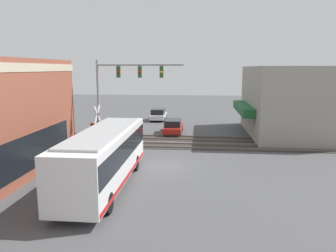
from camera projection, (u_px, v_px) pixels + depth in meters
ground_plane at (162, 166)px, 22.38m from camera, size 120.00×120.00×0.00m
shop_building at (290, 101)px, 32.77m from camera, size 12.66×9.23×6.81m
city_bus at (104, 156)px, 18.36m from camera, size 10.57×2.59×3.25m
traffic_signal_gantry at (123, 84)px, 25.93m from camera, size 0.42×6.95×7.30m
crossing_signal at (98, 125)px, 25.52m from camera, size 1.41×1.18×3.81m
rail_track_near at (170, 146)px, 28.26m from camera, size 2.60×60.00×0.15m
rail_track_far at (173, 138)px, 31.39m from camera, size 2.60×60.00×0.15m
parked_car_red at (173, 127)px, 33.89m from camera, size 4.70×1.82×1.43m
parked_car_white at (158, 115)px, 42.23m from camera, size 4.22×1.82×1.49m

